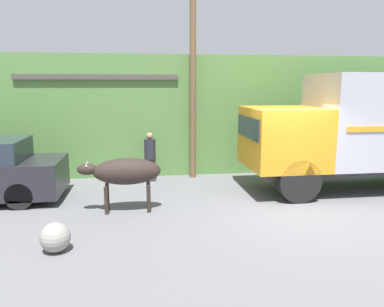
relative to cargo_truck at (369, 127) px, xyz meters
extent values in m
plane|color=slate|center=(-2.83, -1.49, -1.81)|extent=(60.00, 60.00, 0.00)
cube|color=#568442|center=(-2.83, 5.75, 0.17)|extent=(32.00, 6.64, 3.96)
cube|color=#99ADB7|center=(-7.72, 3.68, -0.23)|extent=(4.73, 2.40, 3.15)
cube|color=#4C4742|center=(-7.72, 3.68, 1.43)|extent=(5.03, 2.70, 0.16)
cube|color=#2D2D2D|center=(-0.24, 0.03, -1.16)|extent=(6.05, 1.78, 0.18)
cube|color=orange|center=(-2.55, 0.03, -0.25)|extent=(1.97, 2.22, 1.64)
cube|color=#232D38|center=(-3.55, 0.03, 0.05)|extent=(0.04, 1.89, 0.57)
cylinder|color=black|center=(-2.45, -0.84, -1.25)|extent=(1.12, 0.49, 1.12)
ellipsoid|color=#2D231E|center=(-6.78, -1.01, -0.83)|extent=(1.59, 0.63, 0.63)
ellipsoid|color=#2D231E|center=(-7.69, -1.01, -0.75)|extent=(0.47, 0.27, 0.27)
cone|color=#B7AD93|center=(-7.69, -1.12, -0.61)|extent=(0.06, 0.06, 0.11)
cone|color=#B7AD93|center=(-7.69, -0.90, -0.61)|extent=(0.06, 0.06, 0.11)
cylinder|color=#2D231E|center=(-7.27, -1.18, -1.48)|extent=(0.09, 0.09, 0.66)
cylinder|color=#2D231E|center=(-7.27, -0.84, -1.48)|extent=(0.09, 0.09, 0.66)
cylinder|color=#2D231E|center=(-6.29, -1.18, -1.48)|extent=(0.09, 0.09, 0.66)
cylinder|color=#2D231E|center=(-6.29, -0.84, -1.48)|extent=(0.09, 0.09, 0.66)
cylinder|color=black|center=(-9.39, -0.47, -1.48)|extent=(0.66, 0.30, 0.66)
cube|color=#38332D|center=(-6.16, 1.78, -1.45)|extent=(0.34, 0.28, 0.72)
cylinder|color=#26262D|center=(-6.16, 1.78, -0.78)|extent=(0.45, 0.45, 0.62)
sphere|color=#A87A56|center=(-6.16, 1.78, -0.37)|extent=(0.21, 0.21, 0.21)
cylinder|color=brown|center=(-4.76, 2.13, 1.44)|extent=(0.20, 0.20, 6.50)
sphere|color=gray|center=(-8.02, -3.10, -1.53)|extent=(0.54, 0.54, 0.54)
camera|label=1|loc=(-6.47, -9.75, 1.16)|focal=35.00mm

